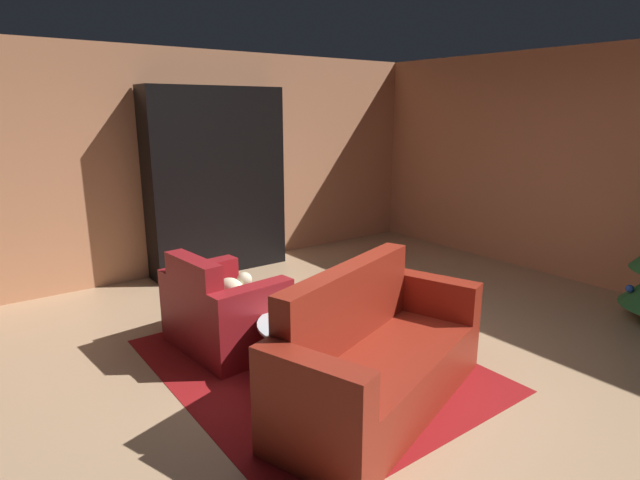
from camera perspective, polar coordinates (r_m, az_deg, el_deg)
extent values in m
plane|color=tan|center=(4.27, 4.10, -13.25)|extent=(8.12, 8.12, 0.00)
cube|color=tan|center=(6.59, 27.68, 7.10)|extent=(6.35, 0.06, 2.66)
cube|color=tan|center=(6.53, -14.15, 8.24)|extent=(0.06, 6.89, 2.66)
cube|color=maroon|center=(4.22, -0.86, -13.53)|extent=(2.61, 2.12, 0.01)
cube|color=black|center=(6.25, -10.65, 6.19)|extent=(0.03, 1.69, 2.23)
cube|color=black|center=(6.81, -5.01, 7.04)|extent=(0.40, 0.02, 2.23)
cube|color=black|center=(6.11, -18.47, 5.52)|extent=(0.40, 0.03, 2.23)
cube|color=black|center=(6.66, -10.92, -3.08)|extent=(0.37, 1.64, 0.03)
cube|color=black|center=(6.56, -11.07, -0.01)|extent=(0.37, 1.64, 0.03)
cube|color=black|center=(6.48, -11.22, 3.14)|extent=(0.37, 1.64, 0.02)
cube|color=black|center=(6.42, -11.38, 6.36)|extent=(0.37, 1.64, 0.02)
cube|color=black|center=(6.38, -11.55, 9.64)|extent=(0.37, 1.64, 0.02)
cube|color=black|center=(6.36, -11.72, 12.94)|extent=(0.37, 1.64, 0.02)
cube|color=black|center=(6.36, -11.89, 16.24)|extent=(0.37, 1.64, 0.03)
cube|color=black|center=(6.56, -11.94, 5.97)|extent=(0.05, 0.94, 0.59)
cube|color=black|center=(6.54, -11.84, 5.95)|extent=(0.03, 0.97, 0.62)
cube|color=red|center=(7.03, -5.61, -0.76)|extent=(0.21, 0.03, 0.25)
cube|color=gold|center=(7.02, -5.96, -0.82)|extent=(0.20, 0.04, 0.25)
cube|color=#BAAB9E|center=(7.00, -6.33, -1.02)|extent=(0.20, 0.05, 0.21)
cube|color=#348735|center=(6.96, -6.67, -0.99)|extent=(0.21, 0.04, 0.24)
cube|color=red|center=(6.95, -7.05, -0.92)|extent=(0.19, 0.04, 0.27)
cube|color=teal|center=(6.91, -7.36, -0.88)|extent=(0.21, 0.04, 0.30)
cube|color=red|center=(6.93, -5.75, 2.31)|extent=(0.23, 0.03, 0.29)
cube|color=teal|center=(6.92, -6.03, 1.90)|extent=(0.22, 0.05, 0.20)
cube|color=#533533|center=(6.87, -6.34, 2.20)|extent=(0.26, 0.04, 0.30)
cube|color=gold|center=(6.87, -6.74, 2.03)|extent=(0.21, 0.04, 0.26)
cube|color=gold|center=(6.86, -7.05, 2.09)|extent=(0.20, 0.03, 0.28)
cube|color=#804992|center=(6.83, -7.19, 1.82)|extent=(0.24, 0.03, 0.23)
cube|color=#38743D|center=(6.84, -7.64, 1.72)|extent=(0.18, 0.05, 0.21)
cube|color=gold|center=(6.80, -7.95, 1.86)|extent=(0.21, 0.04, 0.26)
cube|color=gold|center=(6.77, -5.79, 11.43)|extent=(0.27, 0.05, 0.29)
cube|color=#422E2F|center=(6.77, -6.28, 11.42)|extent=(0.22, 0.05, 0.29)
cube|color=#4A2926|center=(6.74, -6.54, 11.26)|extent=(0.24, 0.03, 0.25)
cube|color=teal|center=(6.70, -6.68, 11.26)|extent=(0.30, 0.03, 0.26)
cube|color=#1A4299|center=(6.71, -7.12, 11.37)|extent=(0.23, 0.03, 0.29)
cube|color=#B3998D|center=(6.71, -7.52, 11.01)|extent=(0.18, 0.04, 0.21)
cube|color=#503334|center=(6.67, -7.79, 11.35)|extent=(0.22, 0.04, 0.29)
cube|color=navy|center=(6.79, -5.86, 14.53)|extent=(0.24, 0.03, 0.28)
cube|color=orange|center=(6.75, -6.05, 14.53)|extent=(0.28, 0.03, 0.28)
cube|color=#2B439A|center=(6.72, -6.37, 14.34)|extent=(0.29, 0.04, 0.24)
cube|color=#87549F|center=(6.72, -6.89, 14.59)|extent=(0.23, 0.04, 0.30)
cube|color=navy|center=(6.71, -7.23, 14.10)|extent=(0.21, 0.03, 0.19)
cube|color=gold|center=(6.69, -7.56, 14.15)|extent=(0.20, 0.03, 0.21)
cube|color=maroon|center=(4.51, -10.34, -9.05)|extent=(0.72, 0.77, 0.41)
cube|color=maroon|center=(4.23, -13.78, -4.76)|extent=(0.67, 0.22, 0.43)
cube|color=maroon|center=(4.15, -7.38, -9.31)|extent=(0.23, 0.72, 0.64)
cube|color=maroon|center=(4.80, -13.00, -6.23)|extent=(0.23, 0.72, 0.64)
ellipsoid|color=beige|center=(4.45, -9.79, -5.32)|extent=(0.30, 0.21, 0.18)
sphere|color=beige|center=(4.48, -8.36, -4.37)|extent=(0.13, 0.13, 0.13)
cube|color=maroon|center=(3.65, 6.86, -14.96)|extent=(1.17, 1.63, 0.40)
cube|color=maroon|center=(3.57, 3.00, -7.16)|extent=(0.63, 1.44, 0.55)
cube|color=maroon|center=(2.97, -0.92, -18.96)|extent=(0.75, 0.40, 0.70)
cube|color=maroon|center=(4.26, 12.16, -8.49)|extent=(0.75, 0.40, 0.70)
cylinder|color=black|center=(3.86, 1.01, -13.01)|extent=(0.04, 0.04, 0.41)
cylinder|color=black|center=(4.19, 0.00, -10.70)|extent=(0.04, 0.04, 0.41)
cylinder|color=black|center=(4.00, -4.31, -12.01)|extent=(0.04, 0.04, 0.41)
cylinder|color=silver|center=(3.92, -1.14, -9.15)|extent=(0.79, 0.79, 0.02)
cube|color=#364686|center=(3.85, -1.29, -9.23)|extent=(0.21, 0.13, 0.03)
cube|color=#314580|center=(3.85, -1.12, -8.85)|extent=(0.18, 0.15, 0.02)
cube|color=#488A57|center=(3.83, -1.40, -8.55)|extent=(0.22, 0.13, 0.03)
cube|color=#DEC752|center=(3.82, -1.26, -8.23)|extent=(0.16, 0.17, 0.02)
cylinder|color=#185B1E|center=(3.68, -0.13, -8.82)|extent=(0.08, 0.08, 0.21)
cylinder|color=#185B1E|center=(3.63, -0.13, -6.81)|extent=(0.03, 0.03, 0.07)
sphere|color=blue|center=(5.77, 31.07, -4.63)|extent=(0.08, 0.08, 0.08)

